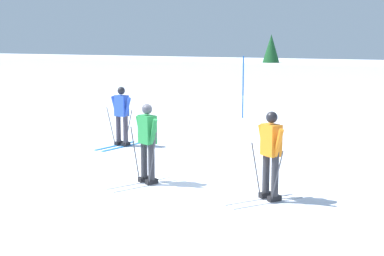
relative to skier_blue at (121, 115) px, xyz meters
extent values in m
plane|color=silver|center=(3.93, -2.31, -0.92)|extent=(120.00, 120.00, 0.00)
cube|color=#237AC6|center=(0.12, -0.16, -0.91)|extent=(0.27, 1.60, 0.02)
cube|color=#237AC6|center=(-0.15, -0.12, -0.91)|extent=(0.27, 1.60, 0.02)
cube|color=black|center=(0.14, -0.01, -0.85)|extent=(0.15, 0.27, 0.10)
cube|color=black|center=(-0.14, 0.03, -0.85)|extent=(0.15, 0.27, 0.10)
cylinder|color=#38333D|center=(0.14, -0.01, -0.37)|extent=(0.14, 0.14, 0.85)
cylinder|color=#38333D|center=(-0.14, 0.03, -0.37)|extent=(0.14, 0.14, 0.85)
cube|color=#284CB7|center=(0.00, 0.01, 0.25)|extent=(0.40, 0.28, 0.60)
cylinder|color=#284CB7|center=(0.25, -0.04, 0.24)|extent=(0.26, 0.12, 0.55)
cylinder|color=#284CB7|center=(-0.25, 0.02, 0.24)|extent=(0.26, 0.12, 0.55)
sphere|color=black|center=(0.00, 0.01, 0.68)|extent=(0.22, 0.22, 0.22)
cylinder|color=#38383D|center=(0.32, -0.13, -0.36)|extent=(0.33, 0.06, 1.11)
cylinder|color=#38383D|center=(-0.34, -0.05, -0.36)|extent=(0.33, 0.06, 1.11)
cube|color=silver|center=(3.07, -3.32, -0.91)|extent=(0.70, 1.51, 0.02)
cube|color=silver|center=(2.81, -3.22, -0.91)|extent=(0.70, 1.51, 0.02)
cube|color=black|center=(3.13, -3.18, -0.85)|extent=(0.21, 0.29, 0.10)
cube|color=black|center=(2.87, -3.08, -0.85)|extent=(0.21, 0.29, 0.10)
cylinder|color=#2D2D33|center=(3.13, -3.18, -0.37)|extent=(0.14, 0.14, 0.85)
cylinder|color=#2D2D33|center=(2.87, -3.08, -0.37)|extent=(0.14, 0.14, 0.85)
cube|color=#23843D|center=(3.00, -3.13, 0.25)|extent=(0.44, 0.37, 0.60)
cylinder|color=#23843D|center=(3.22, -3.25, 0.24)|extent=(0.27, 0.18, 0.55)
cylinder|color=#23843D|center=(2.76, -3.05, 0.24)|extent=(0.27, 0.18, 0.55)
sphere|color=#4C4C56|center=(3.00, -3.13, 0.68)|extent=(0.22, 0.22, 0.22)
cylinder|color=#38383D|center=(3.26, -3.35, -0.33)|extent=(0.33, 0.15, 1.19)
cylinder|color=#38383D|center=(2.65, -3.10, -0.33)|extent=(0.33, 0.15, 1.19)
cube|color=silver|center=(5.75, -3.22, -0.91)|extent=(0.93, 1.40, 0.02)
cube|color=silver|center=(5.52, -3.07, -0.91)|extent=(0.93, 1.40, 0.02)
cube|color=black|center=(5.83, -3.09, -0.85)|extent=(0.24, 0.28, 0.10)
cube|color=black|center=(5.60, -2.94, -0.85)|extent=(0.24, 0.28, 0.10)
cylinder|color=#2D2D33|center=(5.83, -3.09, -0.37)|extent=(0.14, 0.14, 0.85)
cylinder|color=#2D2D33|center=(5.60, -2.94, -0.37)|extent=(0.14, 0.14, 0.85)
cube|color=orange|center=(5.72, -3.02, 0.25)|extent=(0.45, 0.41, 0.60)
cylinder|color=orange|center=(5.92, -3.17, 0.24)|extent=(0.26, 0.21, 0.55)
cylinder|color=orange|center=(5.49, -2.90, 0.24)|extent=(0.26, 0.21, 0.55)
sphere|color=black|center=(5.72, -3.02, 0.68)|extent=(0.22, 0.22, 0.22)
cylinder|color=#38383D|center=(5.94, -3.28, -0.39)|extent=(0.31, 0.21, 1.06)
cylinder|color=#38383D|center=(5.39, -2.93, -0.39)|extent=(0.31, 0.21, 1.06)
cylinder|color=#1E56AD|center=(0.68, 6.99, 0.29)|extent=(0.05, 0.05, 2.42)
cylinder|color=#513823|center=(-1.73, 16.15, -0.63)|extent=(0.16, 0.16, 0.57)
cone|color=#14421E|center=(-1.73, 16.15, 1.04)|extent=(1.67, 1.67, 2.77)
camera|label=1|loc=(9.36, -12.57, 2.11)|focal=51.29mm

